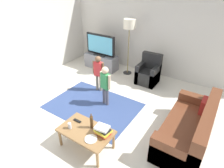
{
  "coord_description": "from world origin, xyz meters",
  "views": [
    {
      "loc": [
        2.13,
        -2.62,
        2.89
      ],
      "look_at": [
        0.0,
        0.6,
        0.65
      ],
      "focal_mm": 30.19,
      "sensor_mm": 36.0,
      "label": 1
    }
  ],
  "objects_px": {
    "tv_stand": "(101,61)",
    "armchair": "(149,73)",
    "couch": "(191,130)",
    "floor_lamp": "(129,27)",
    "child_center": "(105,83)",
    "coffee_table": "(86,132)",
    "soda_can": "(70,126)",
    "bottle": "(92,122)",
    "tv": "(100,45)",
    "child_near_tv": "(98,70)",
    "tv_remote": "(77,121)",
    "book_stack": "(103,130)",
    "plate": "(91,139)"
  },
  "relations": [
    {
      "from": "tv_stand",
      "to": "armchair",
      "type": "height_order",
      "value": "armchair"
    },
    {
      "from": "book_stack",
      "to": "child_center",
      "type": "bearing_deg",
      "value": 123.65
    },
    {
      "from": "couch",
      "to": "bottle",
      "type": "xyz_separation_m",
      "value": [
        -1.55,
        -1.11,
        0.27
      ]
    },
    {
      "from": "tv",
      "to": "child_near_tv",
      "type": "bearing_deg",
      "value": -55.8
    },
    {
      "from": "tv_remote",
      "to": "plate",
      "type": "distance_m",
      "value": 0.56
    },
    {
      "from": "tv_stand",
      "to": "book_stack",
      "type": "height_order",
      "value": "book_stack"
    },
    {
      "from": "tv_remote",
      "to": "child_center",
      "type": "bearing_deg",
      "value": 99.76
    },
    {
      "from": "couch",
      "to": "child_center",
      "type": "height_order",
      "value": "child_center"
    },
    {
      "from": "armchair",
      "to": "coffee_table",
      "type": "bearing_deg",
      "value": -88.54
    },
    {
      "from": "soda_can",
      "to": "armchair",
      "type": "bearing_deg",
      "value": 86.28
    },
    {
      "from": "coffee_table",
      "to": "bottle",
      "type": "height_order",
      "value": "bottle"
    },
    {
      "from": "floor_lamp",
      "to": "tv_remote",
      "type": "distance_m",
      "value": 3.35
    },
    {
      "from": "tv_remote",
      "to": "armchair",
      "type": "bearing_deg",
      "value": 85.95
    },
    {
      "from": "couch",
      "to": "child_center",
      "type": "bearing_deg",
      "value": 176.85
    },
    {
      "from": "tv",
      "to": "bottle",
      "type": "height_order",
      "value": "tv"
    },
    {
      "from": "coffee_table",
      "to": "soda_can",
      "type": "bearing_deg",
      "value": -156.8
    },
    {
      "from": "tv_stand",
      "to": "bottle",
      "type": "distance_m",
      "value": 3.53
    },
    {
      "from": "coffee_table",
      "to": "tv_stand",
      "type": "bearing_deg",
      "value": 121.86
    },
    {
      "from": "soda_can",
      "to": "child_center",
      "type": "bearing_deg",
      "value": 98.8
    },
    {
      "from": "child_center",
      "to": "soda_can",
      "type": "distance_m",
      "value": 1.49
    },
    {
      "from": "tv_remote",
      "to": "floor_lamp",
      "type": "bearing_deg",
      "value": 101.52
    },
    {
      "from": "plate",
      "to": "armchair",
      "type": "bearing_deg",
      "value": 95.42
    },
    {
      "from": "tv",
      "to": "coffee_table",
      "type": "relative_size",
      "value": 1.1
    },
    {
      "from": "child_near_tv",
      "to": "bottle",
      "type": "xyz_separation_m",
      "value": [
        1.11,
        -1.67,
        -0.07
      ]
    },
    {
      "from": "book_stack",
      "to": "child_near_tv",
      "type": "bearing_deg",
      "value": 129.13
    },
    {
      "from": "coffee_table",
      "to": "plate",
      "type": "height_order",
      "value": "plate"
    },
    {
      "from": "coffee_table",
      "to": "tv_remote",
      "type": "distance_m",
      "value": 0.32
    },
    {
      "from": "tv",
      "to": "book_stack",
      "type": "distance_m",
      "value": 3.69
    },
    {
      "from": "floor_lamp",
      "to": "tv",
      "type": "bearing_deg",
      "value": -170.01
    },
    {
      "from": "coffee_table",
      "to": "armchair",
      "type": "bearing_deg",
      "value": 91.46
    },
    {
      "from": "armchair",
      "to": "soda_can",
      "type": "height_order",
      "value": "armchair"
    },
    {
      "from": "couch",
      "to": "soda_can",
      "type": "distance_m",
      "value": 2.32
    },
    {
      "from": "tv",
      "to": "child_near_tv",
      "type": "height_order",
      "value": "tv"
    },
    {
      "from": "tv_remote",
      "to": "book_stack",
      "type": "bearing_deg",
      "value": 0.46
    },
    {
      "from": "plate",
      "to": "coffee_table",
      "type": "bearing_deg",
      "value": 151.42
    },
    {
      "from": "plate",
      "to": "child_near_tv",
      "type": "bearing_deg",
      "value": 123.7
    },
    {
      "from": "couch",
      "to": "armchair",
      "type": "bearing_deg",
      "value": 133.24
    },
    {
      "from": "child_center",
      "to": "coffee_table",
      "type": "bearing_deg",
      "value": -69.35
    },
    {
      "from": "child_near_tv",
      "to": "plate",
      "type": "bearing_deg",
      "value": -56.3
    },
    {
      "from": "tv_stand",
      "to": "armchair",
      "type": "distance_m",
      "value": 1.82
    },
    {
      "from": "floor_lamp",
      "to": "bottle",
      "type": "bearing_deg",
      "value": -72.64
    },
    {
      "from": "tv_stand",
      "to": "book_stack",
      "type": "bearing_deg",
      "value": -53.07
    },
    {
      "from": "floor_lamp",
      "to": "plate",
      "type": "xyz_separation_m",
      "value": [
        1.13,
        -3.32,
        -1.12
      ]
    },
    {
      "from": "couch",
      "to": "tv",
      "type": "bearing_deg",
      "value": 152.74
    },
    {
      "from": "tv",
      "to": "child_center",
      "type": "relative_size",
      "value": 1.05
    },
    {
      "from": "couch",
      "to": "bottle",
      "type": "bearing_deg",
      "value": -144.4
    },
    {
      "from": "child_center",
      "to": "tv_remote",
      "type": "height_order",
      "value": "child_center"
    },
    {
      "from": "couch",
      "to": "floor_lamp",
      "type": "distance_m",
      "value": 3.43
    },
    {
      "from": "floor_lamp",
      "to": "bottle",
      "type": "height_order",
      "value": "floor_lamp"
    },
    {
      "from": "couch",
      "to": "soda_can",
      "type": "xyz_separation_m",
      "value": [
        -1.88,
        -1.35,
        0.19
      ]
    }
  ]
}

